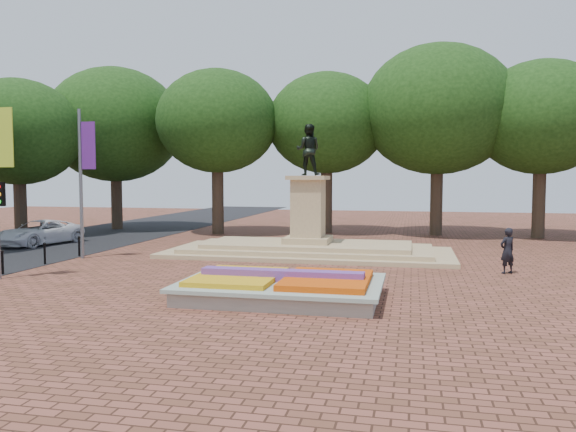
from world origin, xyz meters
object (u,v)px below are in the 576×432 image
object	(u,v)px
monument	(308,237)
pedestrian	(507,251)
flower_bed	(283,286)
van	(40,233)

from	to	relation	value
monument	pedestrian	xyz separation A→B (m)	(8.72, -3.62, 0.03)
flower_bed	pedestrian	distance (m)	10.01
van	pedestrian	xyz separation A→B (m)	(24.26, -4.25, 0.22)
monument	pedestrian	world-z (taller)	monument
flower_bed	monument	xyz separation A→B (m)	(-1.03, 10.00, 0.50)
flower_bed	van	world-z (taller)	van
flower_bed	van	bearing A→B (deg)	147.31
flower_bed	pedestrian	world-z (taller)	pedestrian
van	pedestrian	distance (m)	24.63
flower_bed	van	distance (m)	19.69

